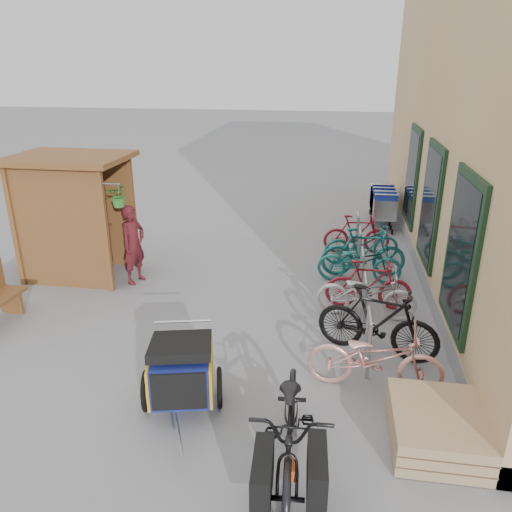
# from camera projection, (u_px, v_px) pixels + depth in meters

# --- Properties ---
(ground) EXTENTS (80.00, 80.00, 0.00)m
(ground) POSITION_uv_depth(u_px,v_px,m) (207.00, 353.00, 7.36)
(ground) COLOR gray
(kiosk) EXTENTS (2.49, 1.65, 2.40)m
(kiosk) POSITION_uv_depth(u_px,v_px,m) (69.00, 200.00, 9.54)
(kiosk) COLOR brown
(kiosk) RESTS_ON ground
(bike_rack) EXTENTS (0.05, 5.35, 0.86)m
(bike_rack) POSITION_uv_depth(u_px,v_px,m) (362.00, 269.00, 9.04)
(bike_rack) COLOR #A5A8AD
(bike_rack) RESTS_ON ground
(pallet_stack) EXTENTS (1.00, 1.20, 0.40)m
(pallet_stack) POSITION_uv_depth(u_px,v_px,m) (437.00, 428.00, 5.55)
(pallet_stack) COLOR tan
(pallet_stack) RESTS_ON ground
(shopping_carts) EXTENTS (0.59, 1.97, 1.05)m
(shopping_carts) POSITION_uv_depth(u_px,v_px,m) (382.00, 201.00, 13.08)
(shopping_carts) COLOR silver
(shopping_carts) RESTS_ON ground
(child_trailer) EXTENTS (1.06, 1.68, 0.97)m
(child_trailer) POSITION_uv_depth(u_px,v_px,m) (182.00, 369.00, 6.06)
(child_trailer) COLOR navy
(child_trailer) RESTS_ON ground
(cargo_bike) EXTENTS (0.87, 2.17, 1.12)m
(cargo_bike) POSITION_uv_depth(u_px,v_px,m) (292.00, 430.00, 5.02)
(cargo_bike) COLOR black
(cargo_bike) RESTS_ON ground
(person_kiosk) EXTENTS (0.53, 0.65, 1.54)m
(person_kiosk) POSITION_uv_depth(u_px,v_px,m) (134.00, 244.00, 9.50)
(person_kiosk) COLOR maroon
(person_kiosk) RESTS_ON ground
(bike_0) EXTENTS (1.77, 0.69, 0.91)m
(bike_0) POSITION_uv_depth(u_px,v_px,m) (375.00, 358.00, 6.42)
(bike_0) COLOR pink
(bike_0) RESTS_ON ground
(bike_1) EXTENTS (1.84, 0.99, 1.06)m
(bike_1) POSITION_uv_depth(u_px,v_px,m) (378.00, 322.00, 7.16)
(bike_1) COLOR black
(bike_1) RESTS_ON ground
(bike_2) EXTENTS (1.69, 0.70, 0.87)m
(bike_2) POSITION_uv_depth(u_px,v_px,m) (366.00, 293.00, 8.27)
(bike_2) COLOR silver
(bike_2) RESTS_ON ground
(bike_3) EXTENTS (1.49, 0.44, 0.89)m
(bike_3) POSITION_uv_depth(u_px,v_px,m) (369.00, 285.00, 8.56)
(bike_3) COLOR maroon
(bike_3) RESTS_ON ground
(bike_4) EXTENTS (1.61, 0.59, 0.84)m
(bike_4) POSITION_uv_depth(u_px,v_px,m) (359.00, 262.00, 9.61)
(bike_4) COLOR #1A6866
(bike_4) RESTS_ON ground
(bike_5) EXTENTS (1.71, 0.65, 1.00)m
(bike_5) POSITION_uv_depth(u_px,v_px,m) (363.00, 252.00, 9.86)
(bike_5) COLOR #1A6866
(bike_5) RESTS_ON ground
(bike_6) EXTENTS (1.74, 1.04, 0.86)m
(bike_6) POSITION_uv_depth(u_px,v_px,m) (362.00, 243.00, 10.57)
(bike_6) COLOR #1A6866
(bike_6) RESTS_ON ground
(bike_7) EXTENTS (1.50, 0.57, 0.88)m
(bike_7) POSITION_uv_depth(u_px,v_px,m) (357.00, 234.00, 11.09)
(bike_7) COLOR maroon
(bike_7) RESTS_ON ground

